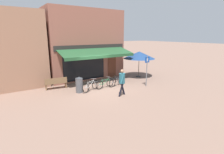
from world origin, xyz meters
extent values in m
plane|color=#846656|center=(0.00, 0.00, 0.00)|extent=(160.00, 160.00, 0.00)
cube|color=#8E5647|center=(0.72, 4.56, 3.10)|extent=(6.96, 3.00, 6.21)
cube|color=black|center=(-0.05, 3.05, 1.25)|extent=(3.83, 0.04, 2.20)
cube|color=#5B2D1E|center=(2.81, 3.05, 1.05)|extent=(0.90, 0.04, 2.10)
cube|color=#282623|center=(0.72, 3.04, 2.94)|extent=(6.61, 0.06, 0.44)
cube|color=#23512D|center=(0.72, 2.12, 2.61)|extent=(6.26, 1.90, 0.50)
cube|color=#23512D|center=(0.72, 1.17, 2.29)|extent=(6.26, 0.03, 0.20)
cylinder|color=#47494F|center=(0.39, 0.57, 0.55)|extent=(2.85, 0.04, 0.04)
cylinder|color=#47494F|center=(-0.98, 0.57, 0.28)|extent=(0.04, 0.04, 0.55)
cylinder|color=#47494F|center=(1.77, 0.57, 0.28)|extent=(0.04, 0.04, 0.55)
torus|color=black|center=(-0.36, 0.56, 0.35)|extent=(0.71, 0.41, 0.71)
cylinder|color=#9E9EA3|center=(-0.36, 0.56, 0.35)|extent=(0.09, 0.09, 0.08)
torus|color=black|center=(-1.33, 0.14, 0.35)|extent=(0.71, 0.41, 0.71)
cylinder|color=#9E9EA3|center=(-1.33, 0.14, 0.35)|extent=(0.09, 0.09, 0.08)
cylinder|color=#BCB7B2|center=(-0.74, 0.42, 0.51)|extent=(0.54, 0.31, 0.38)
cylinder|color=#BCB7B2|center=(-0.79, 0.43, 0.69)|extent=(0.61, 0.29, 0.05)
cylinder|color=#BCB7B2|center=(-1.04, 0.30, 0.51)|extent=(0.13, 0.06, 0.37)
cylinder|color=#BCB7B2|center=(-1.16, 0.22, 0.34)|extent=(0.36, 0.18, 0.05)
cylinder|color=#BCB7B2|center=(-1.21, 0.22, 0.52)|extent=(0.29, 0.20, 0.37)
cylinder|color=#BCB7B2|center=(-0.43, 0.56, 0.51)|extent=(0.16, 0.04, 0.34)
cylinder|color=#9E9EA3|center=(-1.10, 0.31, 0.74)|extent=(0.06, 0.03, 0.11)
cube|color=black|center=(-1.12, 0.31, 0.81)|extent=(0.26, 0.19, 0.06)
cylinder|color=#9E9EA3|center=(-0.49, 0.57, 0.75)|extent=(0.04, 0.05, 0.14)
cylinder|color=#9E9EA3|center=(-0.50, 0.58, 0.82)|extent=(0.23, 0.49, 0.10)
torus|color=black|center=(0.91, 0.47, 0.34)|extent=(0.68, 0.18, 0.68)
cylinder|color=#9E9EA3|center=(0.91, 0.47, 0.34)|extent=(0.08, 0.07, 0.07)
torus|color=black|center=(-0.15, 0.30, 0.34)|extent=(0.68, 0.18, 0.68)
cylinder|color=#9E9EA3|center=(-0.15, 0.30, 0.34)|extent=(0.08, 0.07, 0.07)
cylinder|color=#23703D|center=(0.51, 0.41, 0.49)|extent=(0.59, 0.14, 0.36)
cylinder|color=#23703D|center=(0.46, 0.41, 0.66)|extent=(0.65, 0.14, 0.05)
cylinder|color=#23703D|center=(0.18, 0.36, 0.50)|extent=(0.12, 0.04, 0.36)
cylinder|color=#23703D|center=(0.04, 0.33, 0.33)|extent=(0.38, 0.09, 0.05)
cylinder|color=#23703D|center=(0.00, 0.33, 0.51)|extent=(0.32, 0.10, 0.36)
cylinder|color=#23703D|center=(0.85, 0.47, 0.50)|extent=(0.15, 0.04, 0.33)
cylinder|color=#9E9EA3|center=(0.13, 0.36, 0.72)|extent=(0.05, 0.02, 0.11)
cube|color=black|center=(0.11, 0.36, 0.79)|extent=(0.25, 0.14, 0.05)
cylinder|color=#9E9EA3|center=(0.79, 0.47, 0.73)|extent=(0.03, 0.04, 0.14)
cylinder|color=#9E9EA3|center=(0.79, 0.47, 0.80)|extent=(0.11, 0.52, 0.05)
torus|color=black|center=(2.05, 0.46, 0.36)|extent=(0.74, 0.27, 0.73)
cylinder|color=#9E9EA3|center=(2.05, 0.46, 0.36)|extent=(0.08, 0.08, 0.08)
torus|color=black|center=(0.97, 0.21, 0.36)|extent=(0.74, 0.27, 0.73)
cylinder|color=#9E9EA3|center=(0.97, 0.21, 0.36)|extent=(0.08, 0.08, 0.08)
cylinder|color=black|center=(1.64, 0.35, 0.53)|extent=(0.61, 0.14, 0.39)
cylinder|color=black|center=(1.60, 0.33, 0.71)|extent=(0.67, 0.19, 0.05)
cylinder|color=black|center=(1.31, 0.27, 0.53)|extent=(0.12, 0.10, 0.39)
cylinder|color=black|center=(1.16, 0.25, 0.36)|extent=(0.39, 0.12, 0.05)
cylinder|color=black|center=(1.12, 0.23, 0.54)|extent=(0.33, 0.07, 0.38)
cylinder|color=black|center=(1.99, 0.43, 0.54)|extent=(0.16, 0.10, 0.35)
cylinder|color=#9E9EA3|center=(1.26, 0.24, 0.77)|extent=(0.06, 0.05, 0.11)
cube|color=black|center=(1.25, 0.23, 0.84)|extent=(0.26, 0.16, 0.06)
cylinder|color=#9E9EA3|center=(1.94, 0.40, 0.78)|extent=(0.03, 0.04, 0.14)
cylinder|color=#9E9EA3|center=(1.94, 0.39, 0.85)|extent=(0.14, 0.51, 0.07)
cylinder|color=black|center=(0.58, -1.63, 0.43)|extent=(0.38, 0.18, 0.89)
cylinder|color=black|center=(0.30, -1.81, 0.43)|extent=(0.38, 0.18, 0.89)
cylinder|color=#286675|center=(0.44, -1.72, 1.20)|extent=(0.44, 0.44, 0.68)
sphere|color=#A87A5B|center=(0.44, -1.72, 1.68)|extent=(0.22, 0.22, 0.22)
cylinder|color=#286675|center=(0.31, -1.92, 1.19)|extent=(0.31, 0.14, 0.61)
cylinder|color=#286675|center=(0.53, -1.50, 1.35)|extent=(0.25, 0.19, 0.30)
cylinder|color=#A87A5B|center=(0.56, -1.52, 1.44)|extent=(0.19, 0.21, 0.46)
cube|color=black|center=(0.53, -1.56, 1.66)|extent=(0.03, 0.07, 0.14)
cylinder|color=#515459|center=(-1.69, 0.47, 0.52)|extent=(0.50, 0.50, 1.03)
cone|color=#33353A|center=(-1.69, 0.47, 1.08)|extent=(0.51, 0.51, 0.10)
cylinder|color=slate|center=(3.39, -1.01, 1.20)|extent=(0.07, 0.07, 2.39)
cube|color=#14429E|center=(3.39, -1.02, 2.11)|extent=(0.44, 0.02, 0.44)
cube|color=white|center=(3.39, -1.03, 2.11)|extent=(0.14, 0.01, 0.22)
cylinder|color=#4C3D2D|center=(5.03, 1.71, 1.20)|extent=(0.05, 0.05, 2.41)
cone|color=navy|center=(5.03, 1.71, 2.13)|extent=(2.98, 2.98, 0.67)
cylinder|color=#262628|center=(5.03, 1.71, 0.03)|extent=(0.44, 0.44, 0.06)
cube|color=brown|center=(-2.80, 2.29, 0.45)|extent=(1.64, 0.63, 0.06)
cube|color=brown|center=(-2.82, 2.10, 0.67)|extent=(1.59, 0.25, 0.40)
cube|color=brown|center=(-3.52, 2.38, 0.23)|extent=(0.12, 0.36, 0.45)
cube|color=brown|center=(-2.09, 2.20, 0.23)|extent=(0.12, 0.36, 0.45)
camera|label=1|loc=(-6.32, -10.66, 4.00)|focal=28.00mm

